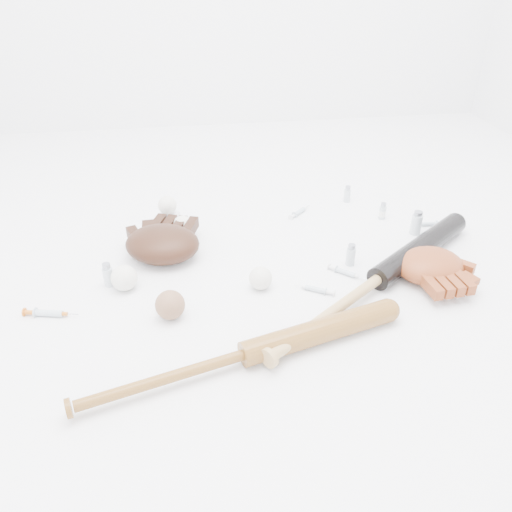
{
  "coord_description": "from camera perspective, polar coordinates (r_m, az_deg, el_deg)",
  "views": [
    {
      "loc": [
        -0.21,
        -1.26,
        0.88
      ],
      "look_at": [
        -0.02,
        0.01,
        0.06
      ],
      "focal_mm": 35.0,
      "sensor_mm": 36.0,
      "label": 1
    }
  ],
  "objects": [
    {
      "name": "bat_dark",
      "position": [
        1.51,
        13.9,
        -2.46
      ],
      "size": [
        0.85,
        0.65,
        0.07
      ],
      "primitive_type": null,
      "rotation": [
        0.0,
        0.0,
        0.64
      ],
      "color": "black",
      "rests_on": "ground"
    },
    {
      "name": "bat_wood",
      "position": [
        1.22,
        -1.16,
        -11.12
      ],
      "size": [
        0.86,
        0.29,
        0.06
      ],
      "primitive_type": null,
      "rotation": [
        0.0,
        0.0,
        0.27
      ],
      "color": "brown",
      "rests_on": "ground"
    },
    {
      "name": "glove_dark",
      "position": [
        1.63,
        -10.64,
        1.42
      ],
      "size": [
        0.36,
        0.36,
        0.1
      ],
      "primitive_type": null,
      "rotation": [
        0.0,
        0.0,
        -0.33
      ],
      "color": "black",
      "rests_on": "ground"
    },
    {
      "name": "glove_tan",
      "position": [
        1.59,
        19.21,
        -0.98
      ],
      "size": [
        0.27,
        0.27,
        0.09
      ],
      "primitive_type": null,
      "rotation": [
        0.0,
        0.0,
        3.23
      ],
      "color": "brown",
      "rests_on": "ground"
    },
    {
      "name": "trading_card",
      "position": [
        1.7,
        -11.06,
        0.87
      ],
      "size": [
        0.07,
        0.09,
        0.0
      ],
      "primitive_type": "cube",
      "rotation": [
        0.0,
        0.0,
        0.08
      ],
      "color": "gold",
      "rests_on": "ground"
    },
    {
      "name": "pedestal",
      "position": [
        1.85,
        -9.96,
        4.32
      ],
      "size": [
        0.08,
        0.08,
        0.04
      ],
      "primitive_type": "cube",
      "rotation": [
        0.0,
        0.0,
        -0.39
      ],
      "color": "white",
      "rests_on": "ground"
    },
    {
      "name": "baseball_on_pedestal",
      "position": [
        1.83,
        -10.11,
        5.74
      ],
      "size": [
        0.07,
        0.07,
        0.07
      ],
      "primitive_type": "sphere",
      "color": "silver",
      "rests_on": "pedestal"
    },
    {
      "name": "baseball_left",
      "position": [
        1.51,
        -14.83,
        -2.43
      ],
      "size": [
        0.08,
        0.08,
        0.08
      ],
      "primitive_type": "sphere",
      "color": "silver",
      "rests_on": "ground"
    },
    {
      "name": "baseball_upper",
      "position": [
        1.74,
        -8.37,
        3.37
      ],
      "size": [
        0.08,
        0.08,
        0.08
      ],
      "primitive_type": "sphere",
      "color": "silver",
      "rests_on": "ground"
    },
    {
      "name": "baseball_mid",
      "position": [
        1.47,
        0.52,
        -2.55
      ],
      "size": [
        0.07,
        0.07,
        0.07
      ],
      "primitive_type": "sphere",
      "color": "silver",
      "rests_on": "ground"
    },
    {
      "name": "baseball_aged",
      "position": [
        1.37,
        -9.79,
        -5.53
      ],
      "size": [
        0.08,
        0.08,
        0.08
      ],
      "primitive_type": "sphere",
      "color": "brown",
      "rests_on": "ground"
    },
    {
      "name": "syringe_0",
      "position": [
        1.49,
        -22.58,
        -6.05
      ],
      "size": [
        0.17,
        0.06,
        0.02
      ],
      "primitive_type": null,
      "rotation": [
        0.0,
        0.0,
        -0.22
      ],
      "color": "#ADBCC6",
      "rests_on": "ground"
    },
    {
      "name": "syringe_1",
      "position": [
        1.48,
        6.82,
        -3.8
      ],
      "size": [
        0.13,
        0.09,
        0.02
      ],
      "primitive_type": null,
      "rotation": [
        0.0,
        0.0,
        2.61
      ],
      "color": "#ADBCC6",
      "rests_on": "ground"
    },
    {
      "name": "syringe_2",
      "position": [
        1.89,
        4.96,
        5.04
      ],
      "size": [
        0.12,
        0.12,
        0.02
      ],
      "primitive_type": null,
      "rotation": [
        0.0,
        0.0,
        0.77
      ],
      "color": "#ADBCC6",
      "rests_on": "ground"
    },
    {
      "name": "syringe_3",
      "position": [
        1.56,
        10.19,
        -1.85
      ],
      "size": [
        0.12,
        0.11,
        0.02
      ],
      "primitive_type": null,
      "rotation": [
        0.0,
        0.0,
        -0.74
      ],
      "color": "#ADBCC6",
      "rests_on": "ground"
    },
    {
      "name": "syringe_4",
      "position": [
        1.91,
        19.17,
        3.48
      ],
      "size": [
        0.13,
        0.03,
        0.02
      ],
      "primitive_type": null,
      "rotation": [
        0.0,
        0.0,
        3.08
      ],
      "color": "#ADBCC6",
      "rests_on": "ground"
    },
    {
      "name": "vial_0",
      "position": [
        2.0,
        10.39,
        7.0
      ],
      "size": [
        0.03,
        0.03,
        0.07
      ],
      "primitive_type": "cylinder",
      "color": "silver",
      "rests_on": "ground"
    },
    {
      "name": "vial_1",
      "position": [
        1.9,
        14.27,
        5.03
      ],
      "size": [
        0.03,
        0.03,
        0.06
      ],
      "primitive_type": "cylinder",
      "color": "silver",
      "rests_on": "ground"
    },
    {
      "name": "vial_2",
      "position": [
        1.6,
        10.79,
        0.16
      ],
      "size": [
        0.03,
        0.03,
        0.07
      ],
      "primitive_type": "cylinder",
      "color": "silver",
      "rests_on": "ground"
    },
    {
      "name": "vial_3",
      "position": [
        1.83,
        17.88,
        3.65
      ],
      "size": [
        0.04,
        0.04,
        0.09
      ],
      "primitive_type": "cylinder",
      "color": "silver",
      "rests_on": "ground"
    },
    {
      "name": "vial_4",
      "position": [
        1.54,
        -16.57,
        -2.04
      ],
      "size": [
        0.03,
        0.03,
        0.08
      ],
      "primitive_type": "cylinder",
      "color": "silver",
      "rests_on": "ground"
    }
  ]
}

